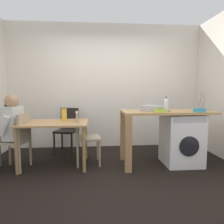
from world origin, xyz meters
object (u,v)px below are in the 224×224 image
Objects in this scene: dining_table at (54,128)px; washing_machine at (181,139)px; chair_opposite at (84,135)px; utensil_crock at (202,106)px; chair_spare_by_wall at (68,128)px; chair_person_seat at (18,138)px; vase at (64,115)px; seated_person at (8,128)px; mixing_bowl at (160,110)px; colander at (200,110)px; bottle_tall_green at (166,104)px.

washing_machine reaches higher than dining_table.
chair_opposite is 2.09m from utensil_crock.
utensil_crock reaches higher than chair_spare_by_wall.
chair_opposite is at bearing -73.12° from chair_person_seat.
chair_spare_by_wall is 0.75m from vase.
chair_spare_by_wall is 3.00× the size of utensil_crock.
utensil_crock reaches higher than chair_person_seat.
chair_opposite and chair_spare_by_wall have the same top height.
chair_person_seat is 1.00× the size of chair_spare_by_wall.
washing_machine is at bearing -81.63° from seated_person.
utensil_crock is at bearing -3.20° from vase.
chair_spare_by_wall is at bearing 92.54° from vase.
washing_machine is at bearing 172.76° from chair_spare_by_wall.
mixing_bowl reaches higher than chair_person_seat.
colander is at bearing -123.70° from utensil_crock.
seated_person is 1.40× the size of washing_machine.
colander is (2.21, -1.07, 0.44)m from chair_spare_by_wall.
mixing_bowl reaches higher than washing_machine.
chair_spare_by_wall is 4.27× the size of vase.
chair_opposite is 3.89× the size of bottle_tall_green.
chair_spare_by_wall is at bearing 146.20° from mixing_bowl.
washing_machine is at bearing 130.74° from colander.
washing_machine is at bearing 23.89° from mixing_bowl.
chair_spare_by_wall is (0.12, 0.77, -0.14)m from dining_table.
mixing_bowl is at bearing -124.96° from bottle_tall_green.
colander is at bearing 74.38° from chair_opposite.
mixing_bowl is (-0.45, -0.20, 0.52)m from washing_machine.
seated_person is at bearing -179.93° from washing_machine.
chair_opposite reaches higher than dining_table.
bottle_tall_green is at bearing 171.58° from chair_spare_by_wall.
bottle_tall_green is at bearing 82.49° from chair_opposite.
chair_opposite is 4.50× the size of colander.
seated_person is 2.86m from washing_machine.
dining_table is 1.22× the size of chair_person_seat.
vase is at bearing 33.69° from dining_table.
seated_person is at bearing -167.64° from vase.
chair_person_seat is 0.80m from vase.
utensil_crock is (3.05, 0.08, 0.48)m from chair_person_seat.
chair_opposite is (1.02, 0.15, 0.00)m from chair_person_seat.
colander is (1.85, -0.35, 0.44)m from chair_opposite.
dining_table is at bearing 179.49° from bottle_tall_green.
chair_spare_by_wall reaches higher than washing_machine.
washing_machine is at bearing -2.25° from dining_table.
utensil_crock is at bearing -1.39° from bottle_tall_green.
seated_person is (-0.16, 0.02, 0.16)m from chair_person_seat.
chair_opposite is at bearing 169.44° from colander.
chair_spare_by_wall is at bearing -35.56° from seated_person.
chair_person_seat is at bearing 176.19° from colander.
chair_spare_by_wall is at bearing -159.03° from chair_opposite.
utensil_crock reaches higher than colander.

